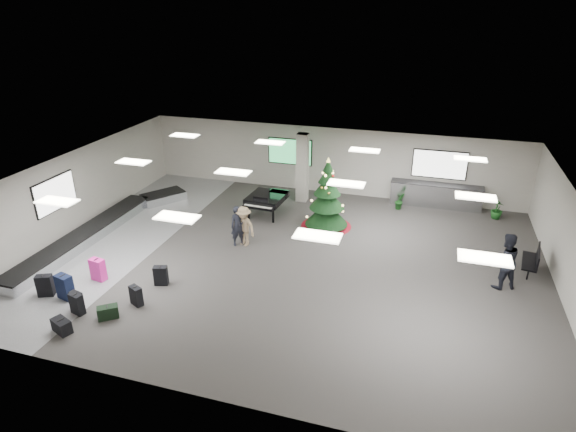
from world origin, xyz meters
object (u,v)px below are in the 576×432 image
(baggage_carousel, at_px, (102,228))
(grand_piano, at_px, (266,199))
(service_counter, at_px, (436,195))
(bench, at_px, (533,259))
(pink_suitcase, at_px, (98,270))
(traveler_a, at_px, (238,226))
(traveler_b, at_px, (244,226))
(traveler_bench, at_px, (505,261))
(potted_plant_left, at_px, (400,201))
(christmas_tree, at_px, (327,203))
(potted_plant_right, at_px, (497,209))

(baggage_carousel, xyz_separation_m, grand_piano, (5.80, 3.55, 0.55))
(service_counter, xyz_separation_m, bench, (3.34, -5.10, -0.04))
(pink_suitcase, height_order, traveler_a, traveler_a)
(service_counter, height_order, traveler_b, traveler_b)
(traveler_bench, xyz_separation_m, potted_plant_left, (-3.73, 5.63, -0.58))
(traveler_a, bearing_deg, christmas_tree, 5.60)
(potted_plant_right, bearing_deg, pink_suitcase, -145.14)
(service_counter, bearing_deg, grand_piano, -155.69)
(christmas_tree, distance_m, bench, 7.80)
(pink_suitcase, height_order, christmas_tree, christmas_tree)
(grand_piano, bearing_deg, bench, -6.99)
(baggage_carousel, height_order, traveler_bench, traveler_bench)
(bench, xyz_separation_m, traveler_a, (-10.48, -1.02, 0.28))
(traveler_b, xyz_separation_m, potted_plant_right, (9.49, 5.45, -0.36))
(christmas_tree, relative_size, potted_plant_left, 3.82)
(service_counter, bearing_deg, traveler_bench, -71.02)
(pink_suitcase, distance_m, potted_plant_left, 12.89)
(traveler_b, relative_size, potted_plant_left, 2.02)
(traveler_b, xyz_separation_m, potted_plant_left, (5.40, 5.28, -0.40))
(bench, distance_m, traveler_b, 10.31)
(bench, bearing_deg, service_counter, 132.72)
(christmas_tree, bearing_deg, service_counter, 39.38)
(pink_suitcase, distance_m, potted_plant_right, 16.14)
(service_counter, bearing_deg, traveler_b, -138.69)
(potted_plant_left, xyz_separation_m, potted_plant_right, (4.09, 0.17, 0.04))
(pink_suitcase, relative_size, christmas_tree, 0.27)
(baggage_carousel, height_order, potted_plant_right, potted_plant_right)
(baggage_carousel, distance_m, potted_plant_left, 12.78)
(pink_suitcase, relative_size, traveler_a, 0.50)
(traveler_b, bearing_deg, traveler_bench, 19.05)
(traveler_b, relative_size, potted_plant_right, 1.85)
(service_counter, height_order, traveler_bench, traveler_bench)
(bench, height_order, potted_plant_left, bench)
(potted_plant_left, height_order, potted_plant_right, potted_plant_right)
(traveler_a, bearing_deg, baggage_carousel, 149.32)
(christmas_tree, bearing_deg, traveler_a, -137.61)
(christmas_tree, height_order, traveler_b, christmas_tree)
(pink_suitcase, height_order, potted_plant_right, potted_plant_right)
(potted_plant_left, bearing_deg, grand_piano, -156.66)
(baggage_carousel, xyz_separation_m, traveler_a, (5.70, 0.61, 0.58))
(traveler_bench, distance_m, potted_plant_right, 5.84)
(bench, xyz_separation_m, potted_plant_left, (-4.86, 4.30, -0.12))
(traveler_b, distance_m, potted_plant_left, 7.57)
(potted_plant_left, bearing_deg, christmas_tree, -135.48)
(traveler_b, distance_m, potted_plant_right, 10.95)
(traveler_b, bearing_deg, pink_suitcase, -113.62)
(bench, bearing_deg, baggage_carousel, -164.72)
(service_counter, distance_m, potted_plant_right, 2.65)
(traveler_a, distance_m, traveler_bench, 9.36)
(grand_piano, xyz_separation_m, traveler_a, (-0.10, -2.94, 0.03))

